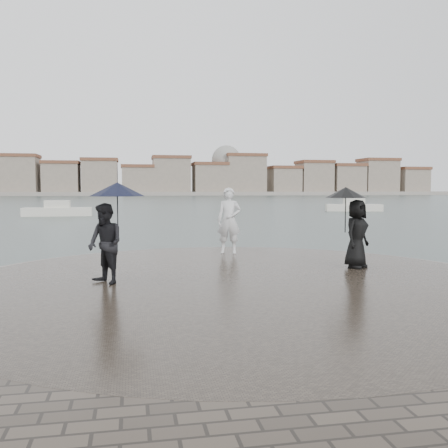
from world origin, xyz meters
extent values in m
plane|color=#2B3835|center=(0.00, 0.00, 0.00)|extent=(400.00, 400.00, 0.00)
cylinder|color=gray|center=(0.00, 3.50, 0.16)|extent=(12.50, 12.50, 0.32)
cylinder|color=#2D261E|center=(0.00, 3.50, 0.18)|extent=(11.90, 11.90, 0.36)
imported|color=silver|center=(0.72, 7.84, 1.33)|extent=(0.82, 0.66, 1.94)
imported|color=black|center=(-2.64, 3.62, 1.17)|extent=(0.97, 1.00, 1.62)
cylinder|color=black|center=(-2.39, 3.72, 1.71)|extent=(0.02, 0.02, 0.90)
cone|color=black|center=(-2.39, 3.72, 2.26)|extent=(1.15, 1.15, 0.28)
imported|color=black|center=(3.22, 4.61, 1.18)|extent=(0.96, 0.91, 1.65)
cylinder|color=black|center=(2.97, 4.71, 1.66)|extent=(0.02, 0.02, 0.90)
cone|color=black|center=(2.97, 4.71, 2.18)|extent=(0.97, 0.97, 0.26)
cube|color=gray|center=(0.00, 163.00, 0.60)|extent=(260.00, 20.00, 1.20)
cube|color=gray|center=(-37.00, 160.00, 6.00)|extent=(12.00, 10.00, 12.00)
cube|color=brown|center=(-37.00, 160.00, 12.50)|extent=(12.60, 10.60, 1.00)
cube|color=gray|center=(-24.00, 160.00, 5.00)|extent=(11.00, 10.00, 10.00)
cube|color=brown|center=(-24.00, 160.00, 10.50)|extent=(11.60, 10.60, 1.00)
cube|color=gray|center=(-12.00, 160.00, 5.50)|extent=(11.00, 10.00, 11.00)
cube|color=brown|center=(-12.00, 160.00, 11.50)|extent=(11.60, 10.60, 1.00)
cube|color=gray|center=(0.00, 160.00, 4.50)|extent=(10.00, 10.00, 9.00)
cube|color=brown|center=(0.00, 160.00, 9.50)|extent=(10.60, 10.60, 1.00)
cube|color=gray|center=(11.00, 160.00, 6.00)|extent=(12.00, 10.00, 12.00)
cube|color=brown|center=(11.00, 160.00, 12.50)|extent=(12.60, 10.60, 1.00)
cube|color=gray|center=(24.00, 160.00, 5.00)|extent=(11.00, 10.00, 10.00)
cube|color=brown|center=(24.00, 160.00, 10.50)|extent=(11.60, 10.60, 1.00)
cube|color=gray|center=(36.00, 160.00, 6.50)|extent=(13.00, 10.00, 13.00)
cube|color=brown|center=(36.00, 160.00, 13.50)|extent=(13.60, 10.60, 1.00)
cube|color=gray|center=(50.00, 160.00, 4.50)|extent=(10.00, 10.00, 9.00)
cube|color=brown|center=(50.00, 160.00, 9.50)|extent=(10.60, 10.60, 1.00)
cube|color=gray|center=(61.00, 160.00, 5.50)|extent=(11.00, 10.00, 11.00)
cube|color=brown|center=(61.00, 160.00, 11.50)|extent=(11.60, 10.60, 1.00)
cube|color=gray|center=(73.00, 160.00, 5.00)|extent=(11.00, 10.00, 10.00)
cube|color=brown|center=(73.00, 160.00, 10.50)|extent=(11.60, 10.60, 1.00)
cube|color=gray|center=(85.00, 160.00, 6.00)|extent=(12.00, 10.00, 12.00)
cube|color=brown|center=(85.00, 160.00, 12.50)|extent=(12.60, 10.60, 1.00)
cube|color=gray|center=(98.00, 160.00, 4.50)|extent=(10.00, 10.00, 9.00)
cube|color=brown|center=(98.00, 160.00, 9.50)|extent=(10.60, 10.60, 1.00)
sphere|color=gray|center=(30.00, 162.00, 12.00)|extent=(10.00, 10.00, 10.00)
cube|color=beige|center=(-8.14, 36.43, 0.25)|extent=(5.56, 1.80, 0.90)
cube|color=beige|center=(-8.14, 36.43, 0.85)|extent=(2.04, 1.27, 0.90)
cube|color=beige|center=(19.86, 40.24, 0.25)|extent=(5.73, 3.03, 0.90)
cube|color=beige|center=(19.86, 40.24, 0.85)|extent=(2.25, 1.70, 0.90)
camera|label=1|loc=(-2.11, -6.58, 2.27)|focal=40.00mm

